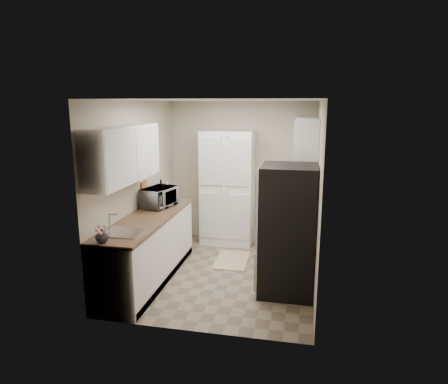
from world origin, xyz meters
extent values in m
plane|color=#7A6B56|center=(0.00, 0.00, 0.00)|extent=(3.20, 3.20, 0.00)
cube|color=#BFB19A|center=(0.00, 1.60, 1.25)|extent=(2.60, 0.04, 2.50)
cube|color=#BFB19A|center=(0.00, -1.60, 1.25)|extent=(2.60, 0.04, 2.50)
cube|color=#BFB19A|center=(-1.30, 0.00, 1.25)|extent=(0.04, 3.20, 2.50)
cube|color=#BFB19A|center=(1.30, 0.00, 1.25)|extent=(0.04, 3.20, 2.50)
cube|color=white|center=(0.00, 0.00, 2.50)|extent=(2.60, 3.20, 0.04)
cube|color=white|center=(-1.13, -0.75, 1.83)|extent=(0.33, 1.60, 0.70)
cube|color=white|center=(1.13, 0.82, 1.89)|extent=(0.33, 1.55, 0.58)
cube|color=#99999E|center=(1.07, 0.39, 1.52)|extent=(0.45, 0.76, 0.13)
cube|color=#B7B7BC|center=(-0.99, -1.15, 0.93)|extent=(0.45, 0.40, 0.02)
cube|color=brown|center=(-1.29, 0.20, 1.18)|extent=(0.02, 0.22, 0.22)
cube|color=white|center=(-0.20, 1.32, 1.00)|extent=(0.90, 0.55, 2.00)
cube|color=white|center=(-0.99, -0.43, 0.44)|extent=(0.60, 2.30, 0.88)
cube|color=brown|center=(-0.99, -0.43, 0.90)|extent=(0.63, 2.33, 0.04)
cube|color=white|center=(0.99, 1.19, 0.44)|extent=(0.60, 0.80, 0.88)
cube|color=brown|center=(0.99, 1.19, 0.90)|extent=(0.63, 0.83, 0.04)
cube|color=#B7B7BC|center=(0.97, 0.39, 0.45)|extent=(0.64, 0.76, 0.90)
cube|color=black|center=(0.97, 0.39, 0.92)|extent=(0.66, 0.78, 0.03)
cube|color=black|center=(1.26, 0.39, 1.02)|extent=(0.06, 0.76, 0.22)
cube|color=tan|center=(0.60, 0.25, 0.55)|extent=(0.01, 0.16, 0.42)
cube|color=beige|center=(0.60, 0.49, 0.55)|extent=(0.01, 0.16, 0.42)
cube|color=#B7B7BC|center=(0.94, -0.41, 0.85)|extent=(0.70, 0.72, 1.70)
imported|color=silver|center=(-1.02, 0.14, 1.07)|extent=(0.47, 0.60, 0.30)
cylinder|color=black|center=(-1.11, 0.47, 1.08)|extent=(0.08, 0.08, 0.33)
imported|color=silver|center=(-1.08, -1.50, 1.00)|extent=(0.19, 0.19, 0.16)
cube|color=#368130|center=(-0.97, 0.53, 1.08)|extent=(0.12, 0.24, 0.32)
cube|color=#A8A8AD|center=(0.93, 1.31, 1.04)|extent=(0.42, 0.48, 0.23)
cube|color=#D5B88B|center=(0.04, 0.49, 0.01)|extent=(0.52, 0.82, 0.01)
camera|label=1|loc=(1.14, -5.41, 2.45)|focal=32.00mm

